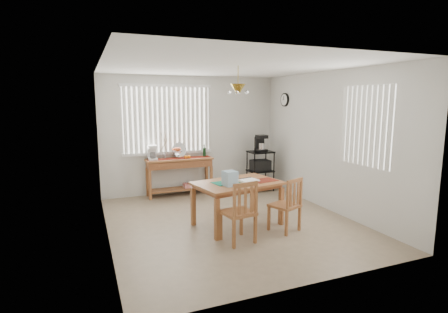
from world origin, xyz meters
name	(u,v)px	position (x,y,z in m)	size (l,w,h in m)	color
ground	(231,222)	(0.00, 0.00, -0.01)	(4.00, 4.50, 0.01)	gray
room_shell	(231,123)	(0.00, 0.02, 1.69)	(4.20, 4.70, 2.70)	silver
sideboard	(180,168)	(-0.35, 2.03, 0.61)	(1.45, 0.41, 0.82)	#9D6035
sideboard_items	(168,153)	(-0.59, 2.04, 0.95)	(1.38, 0.34, 0.63)	maroon
wire_cart	(260,167)	(1.48, 1.73, 0.55)	(0.54, 0.43, 0.92)	black
cart_items	(260,144)	(1.48, 1.74, 1.09)	(0.22, 0.26, 0.38)	black
dining_table	(237,187)	(0.05, -0.17, 0.65)	(1.51, 1.11, 0.73)	#9D6035
table_items	(235,179)	(-0.06, -0.31, 0.82)	(1.12, 0.50, 0.24)	#157759
chair_left	(239,212)	(-0.23, -0.86, 0.46)	(0.49, 0.49, 0.93)	#9D6035
chair_right	(287,205)	(0.65, -0.73, 0.43)	(0.52, 0.52, 0.87)	#9D6035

